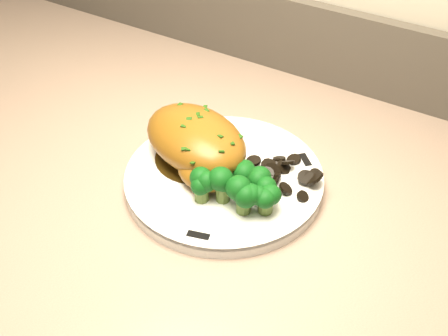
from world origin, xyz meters
The scene contains 9 objects.
counter centered at (-0.12, 1.67, 0.42)m, with size 1.93×0.65×0.95m.
plate centered at (0.19, 1.70, 0.84)m, with size 0.24×0.24×0.02m, color white.
rim_accent_0 centered at (0.27, 1.77, 0.85)m, with size 0.03×0.01×0.00m, color black.
rim_accent_1 centered at (0.09, 1.72, 0.85)m, with size 0.03×0.01×0.00m, color black.
rim_accent_2 centered at (0.22, 1.60, 0.85)m, with size 0.03×0.01×0.00m, color black.
gravy_pool centered at (0.15, 1.71, 0.85)m, with size 0.10×0.10×0.00m, color #302108.
chicken_breast centered at (0.15, 1.70, 0.88)m, with size 0.17×0.14×0.06m.
mushroom_pile centered at (0.25, 1.73, 0.85)m, with size 0.09×0.06×0.02m.
broccoli_florets centered at (0.23, 1.67, 0.87)m, with size 0.10×0.08×0.04m.
Camera 1 is at (0.46, 1.26, 1.30)m, focal length 45.00 mm.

